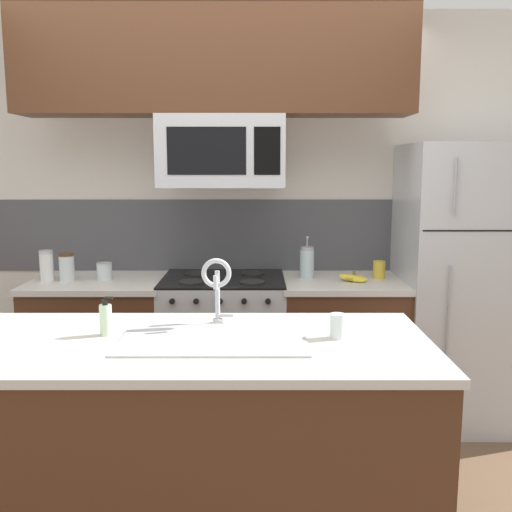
{
  "coord_description": "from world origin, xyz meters",
  "views": [
    {
      "loc": [
        0.21,
        -2.59,
        1.61
      ],
      "look_at": [
        0.2,
        0.27,
        1.16
      ],
      "focal_mm": 40.0,
      "sensor_mm": 36.0,
      "label": 1
    }
  ],
  "objects": [
    {
      "name": "kitchen_sink",
      "position": [
        0.03,
        -0.35,
        0.84
      ],
      "size": [
        0.76,
        0.44,
        0.16
      ],
      "color": "#ADAFB5",
      "rests_on": "island_counter"
    },
    {
      "name": "rear_partition",
      "position": [
        0.3,
        1.28,
        1.3
      ],
      "size": [
        5.2,
        0.1,
        2.6
      ],
      "primitive_type": "cube",
      "color": "silver",
      "rests_on": "ground"
    },
    {
      "name": "island_counter",
      "position": [
        -0.13,
        -0.35,
        0.46
      ],
      "size": [
        2.09,
        0.87,
        0.91
      ],
      "color": "#4C2B19",
      "rests_on": "ground"
    },
    {
      "name": "storage_jar_medium",
      "position": [
        -0.96,
        0.86,
        1.0
      ],
      "size": [
        0.09,
        0.09,
        0.17
      ],
      "color": "silver",
      "rests_on": "back_counter_left"
    },
    {
      "name": "refrigerator",
      "position": [
        1.56,
        0.92,
        0.87
      ],
      "size": [
        0.9,
        0.74,
        1.75
      ],
      "color": "#B7BABF",
      "rests_on": "ground"
    },
    {
      "name": "sink_faucet",
      "position": [
        0.03,
        -0.13,
        1.11
      ],
      "size": [
        0.14,
        0.14,
        0.31
      ],
      "color": "#B7BABF",
      "rests_on": "island_counter"
    },
    {
      "name": "stove_range",
      "position": [
        0.0,
        0.9,
        0.46
      ],
      "size": [
        0.76,
        0.64,
        0.93
      ],
      "color": "#B7BABF",
      "rests_on": "ground"
    },
    {
      "name": "coffee_tin",
      "position": [
        0.98,
        0.95,
        0.97
      ],
      "size": [
        0.08,
        0.08,
        0.11
      ],
      "primitive_type": "cylinder",
      "color": "gold",
      "rests_on": "back_counter_right"
    },
    {
      "name": "banana_bunch",
      "position": [
        0.81,
        0.84,
        0.93
      ],
      "size": [
        0.19,
        0.16,
        0.08
      ],
      "color": "yellow",
      "rests_on": "back_counter_right"
    },
    {
      "name": "back_counter_right",
      "position": [
        0.75,
        0.9,
        0.46
      ],
      "size": [
        0.76,
        0.65,
        0.91
      ],
      "color": "#4C2B19",
      "rests_on": "ground"
    },
    {
      "name": "ground_plane",
      "position": [
        0.0,
        0.0,
        0.0
      ],
      "size": [
        10.0,
        10.0,
        0.0
      ],
      "primitive_type": "plane",
      "color": "brown"
    },
    {
      "name": "dish_soap_bottle",
      "position": [
        -0.42,
        -0.28,
        0.98
      ],
      "size": [
        0.06,
        0.05,
        0.16
      ],
      "color": "beige",
      "rests_on": "island_counter"
    },
    {
      "name": "french_press",
      "position": [
        0.53,
        0.96,
        1.01
      ],
      "size": [
        0.09,
        0.09,
        0.27
      ],
      "color": "silver",
      "rests_on": "back_counter_right"
    },
    {
      "name": "storage_jar_short",
      "position": [
        -0.74,
        0.9,
        0.96
      ],
      "size": [
        0.1,
        0.1,
        0.11
      ],
      "color": "silver",
      "rests_on": "back_counter_left"
    },
    {
      "name": "splash_band",
      "position": [
        0.0,
        1.22,
        1.15
      ],
      "size": [
        3.11,
        0.01,
        0.48
      ],
      "primitive_type": "cube",
      "color": "#4C4C51",
      "rests_on": "rear_partition"
    },
    {
      "name": "drinking_glass",
      "position": [
        0.54,
        -0.32,
        0.96
      ],
      "size": [
        0.07,
        0.07,
        0.1
      ],
      "color": "silver",
      "rests_on": "island_counter"
    },
    {
      "name": "back_counter_left",
      "position": [
        -0.78,
        0.9,
        0.46
      ],
      "size": [
        0.84,
        0.65,
        0.91
      ],
      "color": "#4C2B19",
      "rests_on": "ground"
    },
    {
      "name": "upper_cabinet_band",
      "position": [
        -0.04,
        0.85,
        2.21
      ],
      "size": [
        2.3,
        0.34,
        0.6
      ],
      "primitive_type": "cube",
      "color": "#4C2B19"
    },
    {
      "name": "storage_jar_tall",
      "position": [
        -1.09,
        0.86,
        1.0
      ],
      "size": [
        0.08,
        0.08,
        0.19
      ],
      "color": "silver",
      "rests_on": "back_counter_left"
    },
    {
      "name": "microwave",
      "position": [
        0.0,
        0.88,
        1.7
      ],
      "size": [
        0.74,
        0.4,
        0.42
      ],
      "color": "#B7BABF"
    }
  ]
}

